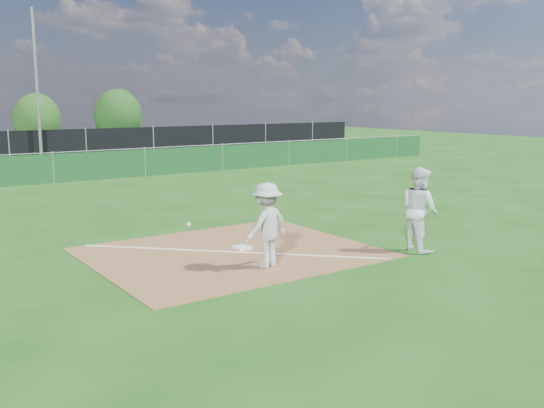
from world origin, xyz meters
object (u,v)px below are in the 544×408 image
(runner, at_px, (419,209))
(tree_mid, at_px, (37,120))
(light_pole, at_px, (37,87))
(tree_right, at_px, (118,116))
(first_base, at_px, (242,247))
(play_at_first, at_px, (266,225))
(car_right, at_px, (103,144))

(runner, relative_size, tree_mid, 0.49)
(tree_mid, bearing_deg, light_pole, -103.45)
(tree_right, bearing_deg, tree_mid, 173.12)
(first_base, bearing_deg, runner, -35.84)
(light_pole, bearing_deg, tree_right, 52.17)
(first_base, bearing_deg, play_at_first, -104.16)
(light_pole, xyz_separation_m, first_base, (-1.15, -21.60, -3.94))
(runner, height_order, tree_mid, tree_mid)
(play_at_first, relative_size, tree_mid, 0.61)
(tree_mid, bearing_deg, car_right, -70.98)
(tree_mid, bearing_deg, play_at_first, -97.08)
(play_at_first, relative_size, car_right, 0.57)
(car_right, xyz_separation_m, tree_right, (3.39, 5.98, 1.55))
(first_base, xyz_separation_m, car_right, (6.22, 26.52, 0.55))
(car_right, bearing_deg, first_base, 153.57)
(play_at_first, xyz_separation_m, tree_mid, (4.32, 34.73, 1.10))
(first_base, bearing_deg, light_pole, 86.94)
(play_at_first, bearing_deg, car_right, 76.74)
(play_at_first, height_order, tree_right, tree_right)
(first_base, distance_m, tree_mid, 33.47)
(first_base, relative_size, car_right, 0.08)
(play_at_first, distance_m, runner, 3.71)
(first_base, bearing_deg, tree_right, 73.52)
(play_at_first, height_order, car_right, play_at_first)
(car_right, relative_size, tree_mid, 1.07)
(light_pole, distance_m, runner, 24.22)
(runner, relative_size, tree_right, 0.45)
(play_at_first, relative_size, tree_right, 0.56)
(play_at_first, bearing_deg, light_pole, 86.18)
(runner, distance_m, tree_mid, 35.54)
(first_base, distance_m, tree_right, 33.95)
(first_base, height_order, runner, runner)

